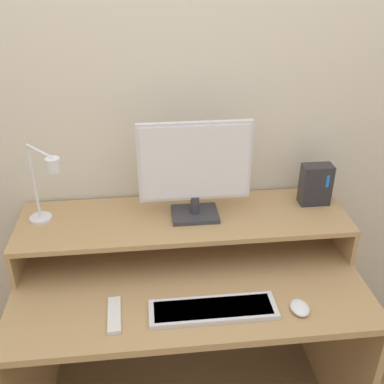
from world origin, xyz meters
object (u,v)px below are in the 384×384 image
object	(u,v)px
router_dock	(316,184)
mouse	(300,308)
monitor	(195,168)
remote_control	(114,315)
desk_lamp	(45,185)
keyboard	(213,309)

from	to	relation	value
router_dock	mouse	bearing A→B (deg)	-112.54
monitor	router_dock	size ratio (longest dim) A/B	2.48
remote_control	mouse	bearing A→B (deg)	-3.51
desk_lamp	remote_control	xyz separation A→B (m)	(0.25, -0.35, -0.35)
keyboard	remote_control	world-z (taller)	keyboard
desk_lamp	router_dock	xyz separation A→B (m)	(1.11, 0.08, -0.10)
router_dock	keyboard	size ratio (longest dim) A/B	0.39
router_dock	remote_control	distance (m)	0.99
mouse	remote_control	bearing A→B (deg)	176.49
keyboard	router_dock	bearing A→B (deg)	41.13
keyboard	remote_control	distance (m)	0.35
monitor	remote_control	xyz separation A→B (m)	(-0.33, -0.38, -0.38)
monitor	mouse	distance (m)	0.65
router_dock	keyboard	xyz separation A→B (m)	(-0.51, -0.44, -0.25)
router_dock	remote_control	world-z (taller)	router_dock
monitor	router_dock	world-z (taller)	monitor
keyboard	remote_control	xyz separation A→B (m)	(-0.35, 0.01, -0.00)
desk_lamp	router_dock	world-z (taller)	desk_lamp
keyboard	monitor	bearing A→B (deg)	93.16
desk_lamp	router_dock	distance (m)	1.11
monitor	desk_lamp	world-z (taller)	monitor
desk_lamp	remote_control	world-z (taller)	desk_lamp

